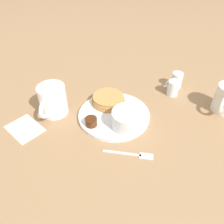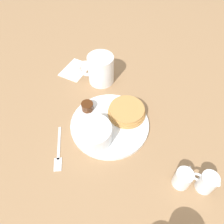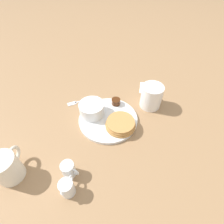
{
  "view_description": "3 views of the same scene",
  "coord_description": "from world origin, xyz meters",
  "px_view_note": "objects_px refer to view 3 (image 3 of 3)",
  "views": [
    {
      "loc": [
        0.35,
        -0.4,
        0.48
      ],
      "look_at": [
        0.0,
        -0.01,
        0.03
      ],
      "focal_mm": 35.0,
      "sensor_mm": 36.0,
      "label": 1
    },
    {
      "loc": [
        0.33,
        0.18,
        0.54
      ],
      "look_at": [
        -0.01,
        0.0,
        0.05
      ],
      "focal_mm": 35.0,
      "sensor_mm": 36.0,
      "label": 2
    },
    {
      "loc": [
        -0.09,
        0.44,
        0.53
      ],
      "look_at": [
        -0.01,
        -0.02,
        0.03
      ],
      "focal_mm": 28.0,
      "sensor_mm": 36.0,
      "label": 3
    }
  ],
  "objects_px": {
    "fork": "(79,101)",
    "second_mug": "(7,167)",
    "creamer_pitcher_far": "(67,188)",
    "bowl": "(92,109)",
    "creamer_pitcher_near": "(69,169)",
    "coffee_mug": "(151,96)",
    "plate": "(108,119)"
  },
  "relations": [
    {
      "from": "creamer_pitcher_far",
      "to": "second_mug",
      "type": "bearing_deg",
      "value": -5.9
    },
    {
      "from": "coffee_mug",
      "to": "plate",
      "type": "bearing_deg",
      "value": 36.58
    },
    {
      "from": "creamer_pitcher_far",
      "to": "second_mug",
      "type": "height_order",
      "value": "second_mug"
    },
    {
      "from": "plate",
      "to": "second_mug",
      "type": "height_order",
      "value": "second_mug"
    },
    {
      "from": "creamer_pitcher_far",
      "to": "second_mug",
      "type": "relative_size",
      "value": 0.57
    },
    {
      "from": "plate",
      "to": "second_mug",
      "type": "relative_size",
      "value": 2.08
    },
    {
      "from": "creamer_pitcher_near",
      "to": "creamer_pitcher_far",
      "type": "bearing_deg",
      "value": 105.93
    },
    {
      "from": "bowl",
      "to": "coffee_mug",
      "type": "distance_m",
      "value": 0.25
    },
    {
      "from": "bowl",
      "to": "second_mug",
      "type": "bearing_deg",
      "value": 57.12
    },
    {
      "from": "coffee_mug",
      "to": "creamer_pitcher_far",
      "type": "bearing_deg",
      "value": 61.58
    },
    {
      "from": "plate",
      "to": "creamer_pitcher_near",
      "type": "xyz_separation_m",
      "value": [
        0.08,
        0.24,
        0.02
      ]
    },
    {
      "from": "fork",
      "to": "second_mug",
      "type": "relative_size",
      "value": 1.11
    },
    {
      "from": "coffee_mug",
      "to": "second_mug",
      "type": "bearing_deg",
      "value": 43.41
    },
    {
      "from": "creamer_pitcher_near",
      "to": "second_mug",
      "type": "distance_m",
      "value": 0.18
    },
    {
      "from": "bowl",
      "to": "creamer_pitcher_far",
      "type": "xyz_separation_m",
      "value": [
        -0.01,
        0.3,
        -0.01
      ]
    },
    {
      "from": "bowl",
      "to": "coffee_mug",
      "type": "height_order",
      "value": "coffee_mug"
    },
    {
      "from": "creamer_pitcher_near",
      "to": "second_mug",
      "type": "relative_size",
      "value": 0.56
    },
    {
      "from": "creamer_pitcher_near",
      "to": "fork",
      "type": "height_order",
      "value": "creamer_pitcher_near"
    },
    {
      "from": "coffee_mug",
      "to": "creamer_pitcher_far",
      "type": "height_order",
      "value": "coffee_mug"
    },
    {
      "from": "fork",
      "to": "bowl",
      "type": "bearing_deg",
      "value": 138.83
    },
    {
      "from": "bowl",
      "to": "creamer_pitcher_near",
      "type": "bearing_deg",
      "value": 88.0
    },
    {
      "from": "coffee_mug",
      "to": "creamer_pitcher_far",
      "type": "xyz_separation_m",
      "value": [
        0.22,
        0.41,
        -0.02
      ]
    },
    {
      "from": "second_mug",
      "to": "fork",
      "type": "bearing_deg",
      "value": -106.52
    },
    {
      "from": "coffee_mug",
      "to": "fork",
      "type": "xyz_separation_m",
      "value": [
        0.31,
        0.04,
        -0.05
      ]
    },
    {
      "from": "creamer_pitcher_near",
      "to": "creamer_pitcher_far",
      "type": "height_order",
      "value": "creamer_pitcher_far"
    },
    {
      "from": "plate",
      "to": "creamer_pitcher_near",
      "type": "distance_m",
      "value": 0.25
    },
    {
      "from": "plate",
      "to": "creamer_pitcher_near",
      "type": "bearing_deg",
      "value": 72.09
    },
    {
      "from": "plate",
      "to": "second_mug",
      "type": "xyz_separation_m",
      "value": [
        0.25,
        0.27,
        0.04
      ]
    },
    {
      "from": "bowl",
      "to": "plate",
      "type": "bearing_deg",
      "value": 168.72
    },
    {
      "from": "creamer_pitcher_far",
      "to": "fork",
      "type": "height_order",
      "value": "creamer_pitcher_far"
    },
    {
      "from": "fork",
      "to": "second_mug",
      "type": "height_order",
      "value": "second_mug"
    },
    {
      "from": "coffee_mug",
      "to": "fork",
      "type": "relative_size",
      "value": 0.95
    }
  ]
}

